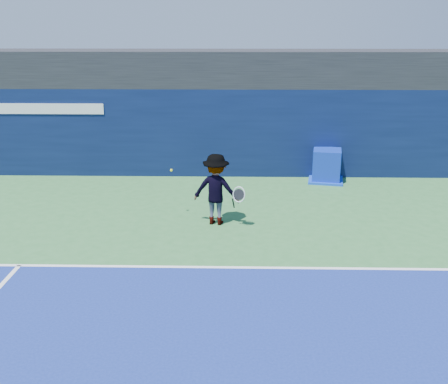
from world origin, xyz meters
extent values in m
plane|color=#316E37|center=(0.00, 0.00, 0.00)|extent=(80.00, 80.00, 0.00)
cube|color=white|center=(0.00, 3.00, 0.01)|extent=(24.00, 0.10, 0.01)
cube|color=black|center=(0.00, 11.50, 3.60)|extent=(36.00, 3.00, 1.20)
cube|color=#0A1538|center=(0.00, 10.50, 1.50)|extent=(36.00, 1.00, 3.00)
cube|color=white|center=(-7.00, 9.99, 2.35)|extent=(4.50, 0.04, 0.35)
cube|color=#0B249D|center=(2.76, 9.58, 0.54)|extent=(1.05, 1.05, 1.08)
cube|color=#0D35C1|center=(2.76, 9.58, 0.04)|extent=(1.32, 1.32, 0.07)
imported|color=white|center=(-0.81, 5.61, 0.94)|extent=(1.33, 0.93, 1.87)
cylinder|color=black|center=(-0.36, 5.36, 0.65)|extent=(0.09, 0.17, 0.30)
torus|color=white|center=(-0.22, 5.31, 0.90)|extent=(0.34, 0.19, 0.34)
cylinder|color=black|center=(-0.22, 5.31, 0.90)|extent=(0.29, 0.15, 0.28)
sphere|color=yellow|center=(-2.03, 6.14, 1.30)|extent=(0.07, 0.07, 0.07)
camera|label=1|loc=(-0.35, -6.70, 4.87)|focal=40.00mm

